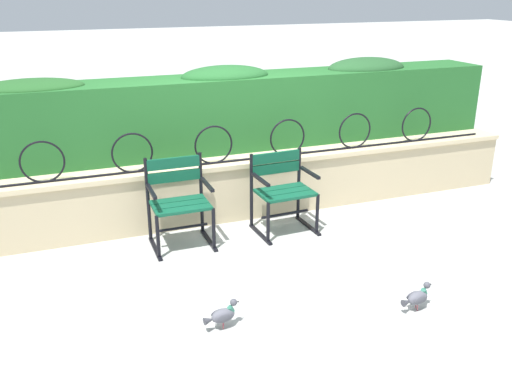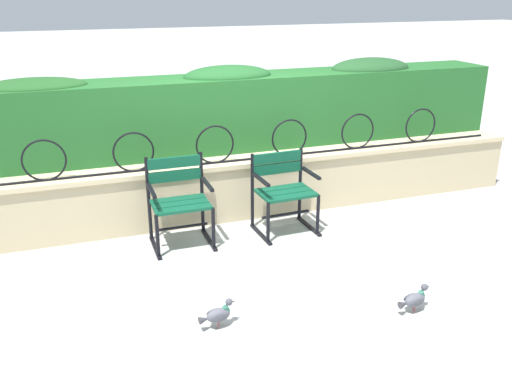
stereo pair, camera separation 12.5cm
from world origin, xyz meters
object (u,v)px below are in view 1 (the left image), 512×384
(pigeon_far_side, at_px, (222,315))
(pigeon_near_chairs, at_px, (417,297))
(park_chair_left, at_px, (179,200))
(park_chair_right, at_px, (282,189))

(pigeon_far_side, bearing_deg, pigeon_near_chairs, -11.29)
(park_chair_left, height_order, pigeon_far_side, park_chair_left)
(park_chair_right, distance_m, pigeon_near_chairs, 1.92)
(park_chair_right, xyz_separation_m, pigeon_far_side, (-1.15, -1.54, -0.34))
(park_chair_right, bearing_deg, pigeon_far_side, -126.69)
(pigeon_near_chairs, xyz_separation_m, pigeon_far_side, (-1.54, 0.31, 0.00))
(park_chair_left, distance_m, park_chair_right, 1.10)
(park_chair_left, height_order, pigeon_near_chairs, park_chair_left)
(park_chair_left, xyz_separation_m, pigeon_near_chairs, (1.49, -1.89, -0.36))
(park_chair_right, bearing_deg, pigeon_near_chairs, -77.91)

